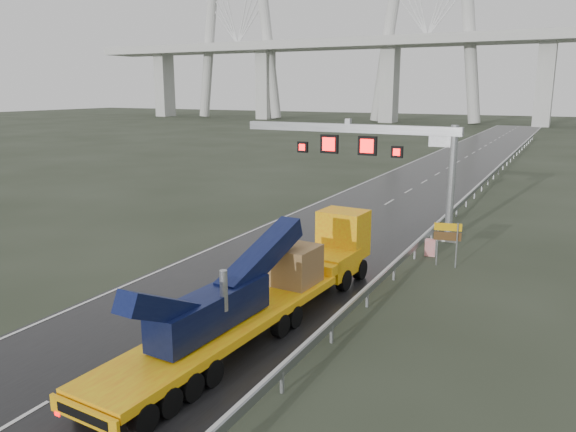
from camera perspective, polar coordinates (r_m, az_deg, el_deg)
The scene contains 7 objects.
ground at distance 23.76m, azimuth -10.46°, elevation -10.57°, with size 400.00×400.00×0.00m, color #272D1F.
road at distance 59.46m, azimuth 13.67°, elevation 3.41°, with size 11.00×200.00×0.02m, color black.
guardrail at distance 48.49m, azimuth 17.89°, elevation 1.91°, with size 0.20×140.00×1.40m, color gray, non-canonical shape.
sign_gantry at distance 37.13m, azimuth 9.13°, elevation 6.88°, with size 14.90×1.20×7.42m.
heavy_haul_truck at distance 23.53m, azimuth -0.85°, elevation -6.47°, with size 3.54×17.43×4.06m.
exit_sign_pair at distance 31.04m, azimuth 15.90°, elevation -1.94°, with size 1.40×0.37×2.44m.
striped_barrier at distance 33.08m, azimuth 14.26°, elevation -3.12°, with size 0.58×0.31×0.99m, color red.
Camera 1 is at (13.57, -17.13, 9.34)m, focal length 35.00 mm.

